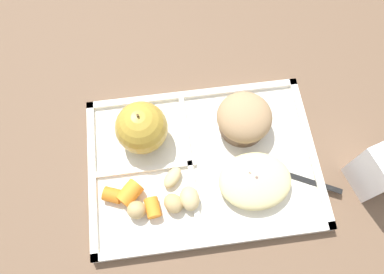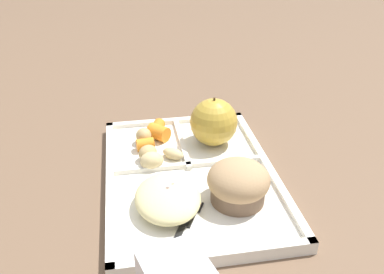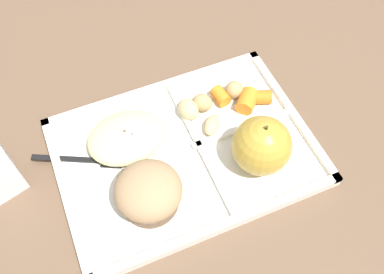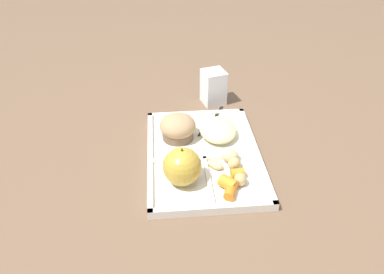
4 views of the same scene
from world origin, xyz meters
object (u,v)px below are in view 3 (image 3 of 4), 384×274
(bran_muffin, at_px, (149,192))
(plastic_fork, at_px, (93,160))
(lunch_tray, at_px, (186,152))
(green_apple, at_px, (262,146))

(bran_muffin, xyz_separation_m, plastic_fork, (0.05, -0.09, -0.03))
(lunch_tray, distance_m, green_apple, 0.11)
(bran_muffin, bearing_deg, plastic_fork, -59.18)
(lunch_tray, xyz_separation_m, bran_muffin, (0.07, 0.05, 0.03))
(lunch_tray, bearing_deg, bran_muffin, 36.72)
(lunch_tray, relative_size, plastic_fork, 2.53)
(green_apple, distance_m, plastic_fork, 0.23)
(lunch_tray, distance_m, plastic_fork, 0.13)
(plastic_fork, bearing_deg, green_apple, 157.17)
(green_apple, relative_size, plastic_fork, 0.61)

